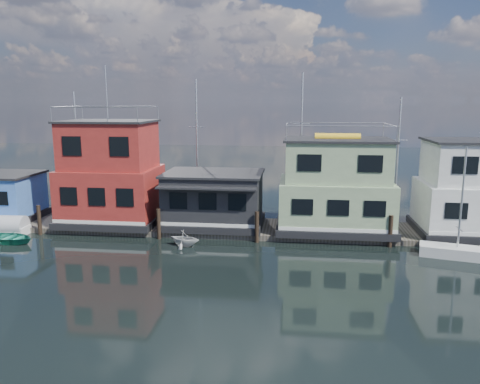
# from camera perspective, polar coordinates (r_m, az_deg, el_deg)

# --- Properties ---
(ground) EXTENTS (160.00, 160.00, 0.00)m
(ground) POSITION_cam_1_polar(r_m,az_deg,el_deg) (24.70, -6.90, -12.16)
(ground) COLOR black
(ground) RESTS_ON ground
(dock) EXTENTS (48.00, 5.00, 0.40)m
(dock) POSITION_cam_1_polar(r_m,az_deg,el_deg) (35.76, -2.38, -4.35)
(dock) COLOR #595147
(dock) RESTS_ON ground
(houseboat_red) EXTENTS (7.40, 5.90, 11.86)m
(houseboat_red) POSITION_cam_1_polar(r_m,az_deg,el_deg) (37.23, -15.46, 2.02)
(houseboat_red) COLOR black
(houseboat_red) RESTS_ON dock
(houseboat_dark) EXTENTS (7.40, 6.10, 4.06)m
(houseboat_dark) POSITION_cam_1_polar(r_m,az_deg,el_deg) (35.30, -3.22, -0.86)
(houseboat_dark) COLOR black
(houseboat_dark) RESTS_ON dock
(houseboat_green) EXTENTS (8.40, 5.90, 7.03)m
(houseboat_green) POSITION_cam_1_polar(r_m,az_deg,el_deg) (34.71, 11.57, 0.63)
(houseboat_green) COLOR black
(houseboat_green) RESTS_ON dock
(houseboat_white) EXTENTS (8.40, 5.90, 6.66)m
(houseboat_white) POSITION_cam_1_polar(r_m,az_deg,el_deg) (36.93, 27.22, 0.22)
(houseboat_white) COLOR black
(houseboat_white) RESTS_ON dock
(pilings) EXTENTS (42.28, 0.28, 2.20)m
(pilings) POSITION_cam_1_polar(r_m,az_deg,el_deg) (32.92, -3.74, -4.11)
(pilings) COLOR #2D2116
(pilings) RESTS_ON ground
(background_masts) EXTENTS (36.40, 0.16, 12.00)m
(background_masts) POSITION_cam_1_polar(r_m,az_deg,el_deg) (40.25, 5.65, 5.10)
(background_masts) COLOR silver
(background_masts) RESTS_ON ground
(dinghy_white) EXTENTS (2.54, 2.32, 1.13)m
(dinghy_white) POSITION_cam_1_polar(r_m,az_deg,el_deg) (32.00, -6.78, -5.61)
(dinghy_white) COLOR silver
(dinghy_white) RESTS_ON ground
(day_sailer) EXTENTS (4.65, 2.51, 6.99)m
(day_sailer) POSITION_cam_1_polar(r_m,az_deg,el_deg) (32.62, 24.95, -6.55)
(day_sailer) COLOR silver
(day_sailer) RESTS_ON ground
(tarp_runabout) EXTENTS (3.85, 1.68, 1.54)m
(tarp_runabout) POSITION_cam_1_polar(r_m,az_deg,el_deg) (38.71, -27.06, -3.81)
(tarp_runabout) COLOR silver
(tarp_runabout) RESTS_ON ground
(dinghy_teal) EXTENTS (3.91, 3.11, 0.73)m
(dinghy_teal) POSITION_cam_1_polar(r_m,az_deg,el_deg) (36.28, -26.21, -5.02)
(dinghy_teal) COLOR #227D67
(dinghy_teal) RESTS_ON ground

